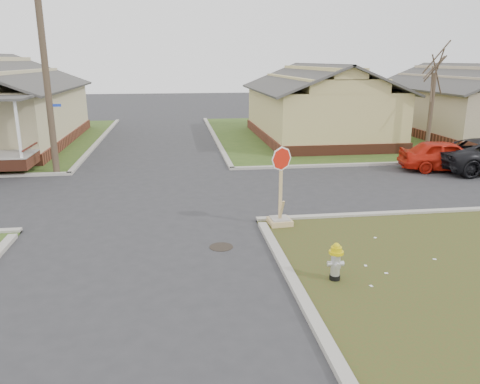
{
  "coord_description": "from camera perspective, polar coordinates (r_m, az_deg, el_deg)",
  "views": [
    {
      "loc": [
        1.09,
        -12.21,
        4.89
      ],
      "look_at": [
        2.92,
        1.0,
        1.1
      ],
      "focal_mm": 35.0,
      "sensor_mm": 36.0,
      "label": 1
    }
  ],
  "objects": [
    {
      "name": "side_house_tan",
      "position": [
        34.49,
        25.79,
        9.82
      ],
      "size": [
        7.6,
        11.6,
        4.7
      ],
      "color": "brown",
      "rests_on": "ground"
    },
    {
      "name": "side_house_yellow",
      "position": [
        30.18,
        9.47,
        10.52
      ],
      "size": [
        7.6,
        11.6,
        4.7
      ],
      "color": "brown",
      "rests_on": "ground"
    },
    {
      "name": "verge_far_right",
      "position": [
        37.06,
        26.73,
        6.64
      ],
      "size": [
        37.0,
        19.0,
        0.05
      ],
      "primitive_type": "cube",
      "color": "#324C1B",
      "rests_on": "ground"
    },
    {
      "name": "stop_sign",
      "position": [
        14.18,
        4.92,
        -1.95
      ],
      "size": [
        0.68,
        0.67,
        2.41
      ],
      "rotation": [
        0.0,
        0.0,
        0.07
      ],
      "color": "tan",
      "rests_on": "ground"
    },
    {
      "name": "tree_mid_right",
      "position": [
        26.01,
        22.18,
        8.66
      ],
      "size": [
        0.22,
        0.22,
        4.2
      ],
      "primitive_type": "cylinder",
      "color": "#48382A",
      "rests_on": "verge_far_right"
    },
    {
      "name": "utility_pole",
      "position": [
        21.77,
        -22.68,
        14.09
      ],
      "size": [
        1.8,
        0.28,
        9.0
      ],
      "color": "#48382A",
      "rests_on": "ground"
    },
    {
      "name": "red_sedan",
      "position": [
        23.21,
        23.84,
        4.09
      ],
      "size": [
        4.33,
        2.39,
        1.39
      ],
      "primitive_type": "imported",
      "rotation": [
        0.0,
        0.0,
        1.38
      ],
      "color": "red",
      "rests_on": "ground"
    },
    {
      "name": "fire_hydrant",
      "position": [
        10.87,
        11.59,
        -8.07
      ],
      "size": [
        0.33,
        0.33,
        0.89
      ],
      "rotation": [
        0.0,
        0.0,
        -0.09
      ],
      "color": "black",
      "rests_on": "ground"
    },
    {
      "name": "curbs",
      "position": [
        17.93,
        -11.08,
        -0.27
      ],
      "size": [
        80.0,
        40.0,
        0.12
      ],
      "primitive_type": null,
      "color": "#A49F94",
      "rests_on": "ground"
    },
    {
      "name": "manhole",
      "position": [
        12.74,
        -2.3,
        -6.7
      ],
      "size": [
        0.64,
        0.64,
        0.01
      ],
      "primitive_type": "cylinder",
      "color": "black",
      "rests_on": "ground"
    },
    {
      "name": "ground",
      "position": [
        13.2,
        -12.13,
        -6.26
      ],
      "size": [
        120.0,
        120.0,
        0.0
      ],
      "primitive_type": "plane",
      "color": "#2D2D30",
      "rests_on": "ground"
    }
  ]
}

